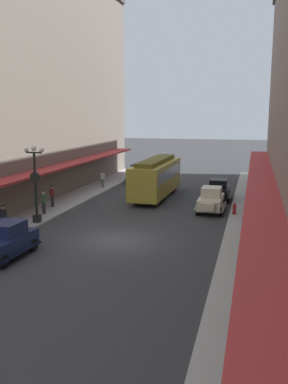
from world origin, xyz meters
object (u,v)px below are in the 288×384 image
pedestrian_1 (44,202)px  pedestrian_3 (3,218)px  parked_car_0 (5,240)px  parked_car_3 (138,172)px  pedestrian_0 (103,179)px  parked_car_1 (211,199)px  lamp_post_with_clock (35,181)px  parked_car_2 (219,189)px  fire_hydrant (234,209)px  pedestrian_2 (52,196)px  streetcar (156,176)px

pedestrian_1 → pedestrian_3: 4.96m
parked_car_0 → parked_car_3: size_ratio=1.00×
parked_car_0 → pedestrian_0: 20.27m
parked_car_1 → lamp_post_with_clock: lamp_post_with_clock is taller
pedestrian_0 → parked_car_0: bearing=-83.9°
parked_car_0 → pedestrian_3: 4.48m
parked_car_1 → pedestrian_0: size_ratio=2.60×
parked_car_2 → parked_car_3: bearing=139.0°
pedestrian_0 → lamp_post_with_clock: bearing=-88.2°
fire_hydrant → pedestrian_3: (-13.56, -8.35, 0.45)m
parked_car_1 → parked_car_3: (-9.30, 12.79, 0.00)m
parked_car_1 → pedestrian_3: size_ratio=2.55×
parked_car_2 → pedestrian_2: (-12.33, -6.76, 0.07)m
parked_car_1 → lamp_post_with_clock: (-10.93, -6.83, 2.04)m
pedestrian_3 → pedestrian_2: bearing=93.1°
fire_hydrant → pedestrian_0: size_ratio=0.50×
parked_car_2 → lamp_post_with_clock: 16.04m
lamp_post_with_clock → fire_hydrant: (12.75, 5.70, -2.42)m
parked_car_1 → parked_car_2: (0.19, 4.55, 0.00)m
parked_car_2 → parked_car_1: bearing=-92.4°
fire_hydrant → pedestrian_3: bearing=-148.4°
streetcar → pedestrian_1: size_ratio=5.88×
pedestrian_0 → pedestrian_2: 9.23m
fire_hydrant → parked_car_3: bearing=128.6°
pedestrian_0 → pedestrian_3: bearing=-91.3°
parked_car_3 → pedestrian_3: 22.40m
pedestrian_1 → pedestrian_3: bearing=-91.1°
parked_car_0 → parked_car_3: same height
fire_hydrant → pedestrian_1: pedestrian_1 is taller
parked_car_1 → pedestrian_3: 15.09m
lamp_post_with_clock → pedestrian_1: (-0.71, 2.31, -2.00)m
pedestrian_0 → pedestrian_3: pedestrian_3 is taller
parked_car_1 → pedestrian_3: (-11.74, -9.48, 0.07)m
pedestrian_1 → lamp_post_with_clock: bearing=-72.8°
streetcar → pedestrian_2: bearing=-136.6°
parked_car_0 → streetcar: streetcar is taller
parked_car_3 → lamp_post_with_clock: bearing=-94.7°
lamp_post_with_clock → fire_hydrant: bearing=24.1°
parked_car_0 → pedestrian_0: parked_car_0 is taller
lamp_post_with_clock → pedestrian_3: size_ratio=3.09×
parked_car_3 → pedestrian_0: 6.16m
parked_car_2 → parked_car_3: 12.57m
parked_car_3 → pedestrian_1: (-2.34, -17.31, 0.05)m
parked_car_2 → pedestrian_2: 14.06m
parked_car_3 → fire_hydrant: 17.82m
parked_car_2 → fire_hydrant: 5.92m
pedestrian_2 → pedestrian_0: bearing=85.2°
pedestrian_3 → parked_car_1: bearing=38.9°
pedestrian_0 → pedestrian_3: (-0.38, -16.47, 0.02)m
parked_car_1 → parked_car_3: same height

